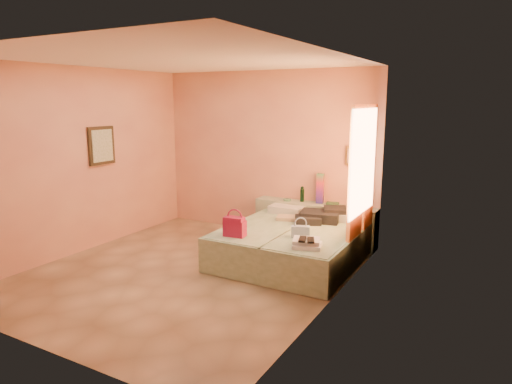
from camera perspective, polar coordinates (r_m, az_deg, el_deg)
ground at (r=6.38m, az=-8.33°, el=-9.88°), size 4.50×4.50×0.00m
room_walls at (r=6.31m, az=-4.18°, el=6.69°), size 4.02×4.51×2.81m
headboard_ledge at (r=7.57m, az=7.30°, el=-3.83°), size 2.05×0.30×0.65m
bed_left at (r=6.83m, az=1.04°, el=-6.10°), size 0.91×2.00×0.50m
bed_right at (r=6.47m, az=8.14°, el=-7.21°), size 0.91×2.00×0.50m
water_bottle at (r=7.58m, az=5.79°, el=-0.31°), size 0.08×0.08×0.24m
rainbow_box at (r=7.49m, az=8.02°, el=0.44°), size 0.12×0.12×0.49m
small_dish at (r=7.65m, az=3.92°, el=-0.98°), size 0.13×0.13×0.03m
green_book at (r=7.46m, az=9.55°, el=-1.43°), size 0.23×0.19×0.03m
flower_vase at (r=7.25m, az=12.68°, el=-0.98°), size 0.22×0.22×0.27m
magenta_handbag at (r=6.16m, az=-2.67°, el=-4.33°), size 0.30×0.19×0.27m
khaki_garment at (r=7.04m, az=3.91°, el=-3.25°), size 0.37×0.33×0.05m
clothes_pile at (r=6.97m, az=8.39°, el=-2.90°), size 0.80×0.80×0.19m
blue_handbag at (r=6.14m, az=5.57°, el=-4.96°), size 0.27×0.19×0.16m
towel_stack at (r=5.76m, az=6.42°, el=-6.39°), size 0.42×0.39×0.10m
sandal_pair at (r=5.70m, az=6.31°, el=-5.95°), size 0.23×0.27×0.02m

